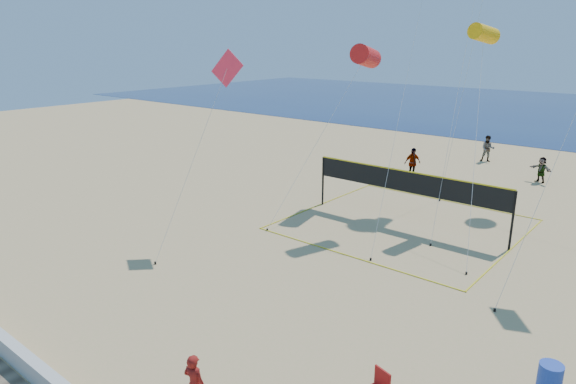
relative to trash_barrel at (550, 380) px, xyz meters
The scene contains 8 objects.
far_person_0 21.00m from the trash_barrel, 125.59° to the left, with size 1.13×0.47×1.93m, color gray.
far_person_1 21.87m from the trash_barrel, 104.80° to the left, with size 1.47×0.47×1.59m, color gray.
far_person_3 26.67m from the trash_barrel, 112.27° to the left, with size 0.92×0.72×1.90m, color gray.
trash_barrel is the anchor object (origin of this frame).
volleyball_net 12.37m from the trash_barrel, 133.72° to the left, with size 9.94×9.79×2.64m.
kite_0 18.23m from the trash_barrel, 137.92° to the left, with size 1.55×8.47×8.30m.
kite_2 15.80m from the trash_barrel, 119.59° to the left, with size 3.04×7.24×9.21m.
kite_3 15.54m from the trash_barrel, 169.77° to the left, with size 1.59×4.42×8.13m.
Camera 1 is at (7.86, -7.58, 8.47)m, focal length 32.00 mm.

